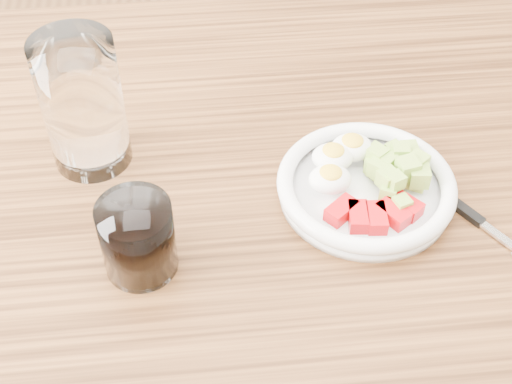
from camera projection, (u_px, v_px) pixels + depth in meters
dining_table at (265, 274)px, 0.84m from camera, size 1.50×0.90×0.77m
bowl at (366, 183)px, 0.78m from camera, size 0.20×0.20×0.05m
fork at (469, 214)px, 0.76m from camera, size 0.10×0.15×0.01m
water_glass at (83, 104)px, 0.77m from camera, size 0.09×0.09×0.16m
coffee_glass at (138, 238)px, 0.69m from camera, size 0.07×0.07×0.08m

